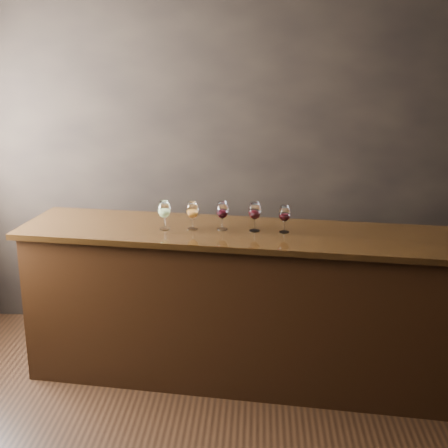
# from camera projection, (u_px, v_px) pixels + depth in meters

# --- Properties ---
(room_shell) EXTENTS (5.02, 4.52, 2.81)m
(room_shell) POSITION_uv_depth(u_px,v_px,m) (175.00, 175.00, 3.21)
(room_shell) COLOR black
(room_shell) RESTS_ON ground
(bar_counter) EXTENTS (3.27, 1.09, 1.12)m
(bar_counter) POSITION_uv_depth(u_px,v_px,m) (245.00, 309.00, 4.63)
(bar_counter) COLOR black
(bar_counter) RESTS_ON ground
(bar_top) EXTENTS (3.38, 1.17, 0.04)m
(bar_top) POSITION_uv_depth(u_px,v_px,m) (246.00, 234.00, 4.46)
(bar_top) COLOR black
(bar_top) RESTS_ON bar_counter
(back_bar_shelf) EXTENTS (2.21, 0.40, 0.80)m
(back_bar_shelf) POSITION_uv_depth(u_px,v_px,m) (160.00, 287.00, 5.47)
(back_bar_shelf) COLOR black
(back_bar_shelf) RESTS_ON ground
(glass_white) EXTENTS (0.09, 0.09, 0.21)m
(glass_white) POSITION_uv_depth(u_px,v_px,m) (164.00, 210.00, 4.46)
(glass_white) COLOR white
(glass_white) RESTS_ON bar_top
(glass_amber) EXTENTS (0.09, 0.09, 0.20)m
(glass_amber) POSITION_uv_depth(u_px,v_px,m) (192.00, 211.00, 4.47)
(glass_amber) COLOR white
(glass_amber) RESTS_ON bar_top
(glass_red_a) EXTENTS (0.09, 0.09, 0.21)m
(glass_red_a) POSITION_uv_depth(u_px,v_px,m) (222.00, 211.00, 4.46)
(glass_red_a) COLOR white
(glass_red_a) RESTS_ON bar_top
(glass_red_b) EXTENTS (0.09, 0.09, 0.21)m
(glass_red_b) POSITION_uv_depth(u_px,v_px,m) (255.00, 212.00, 4.43)
(glass_red_b) COLOR white
(glass_red_b) RESTS_ON bar_top
(glass_red_c) EXTENTS (0.08, 0.08, 0.19)m
(glass_red_c) POSITION_uv_depth(u_px,v_px,m) (285.00, 214.00, 4.40)
(glass_red_c) COLOR white
(glass_red_c) RESTS_ON bar_top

